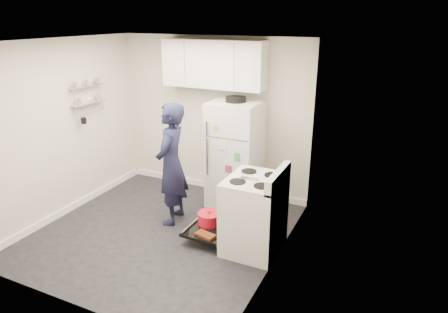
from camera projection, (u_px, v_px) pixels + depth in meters
The scene contains 7 objects.
room at pixel (156, 147), 5.06m from camera, with size 3.21×3.21×2.51m.
electric_range at pixel (253, 215), 4.90m from camera, with size 0.66×0.76×1.10m.
open_oven_door at pixel (210, 223), 5.26m from camera, with size 0.55×0.70×0.23m.
refrigerator at pixel (235, 154), 6.01m from camera, with size 0.72×0.74×1.67m.
upper_cabinets at pixel (214, 64), 5.91m from camera, with size 1.60×0.33×0.70m, color silver.
wall_shelf_rack at pixel (88, 94), 5.89m from camera, with size 0.14×0.60×0.61m.
person at pixel (171, 164), 5.46m from camera, with size 0.62×0.41×1.71m, color #161832.
Camera 1 is at (2.79, -3.97, 2.79)m, focal length 32.00 mm.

